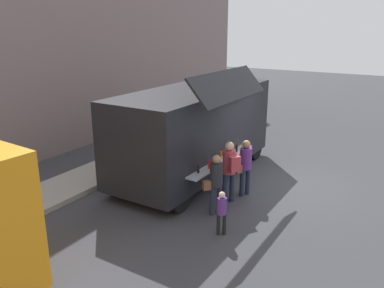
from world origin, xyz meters
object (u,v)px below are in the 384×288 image
Objects in this scene: customer_rear_waiting at (216,180)px; trash_bin at (197,125)px; customer_front_ordering at (245,163)px; customer_mid_with_backpack at (230,166)px; food_truck_main at (195,129)px; child_near_queue at (222,209)px.

trash_bin is at bearing -18.97° from customer_rear_waiting.
customer_mid_with_backpack reaches higher than customer_front_ordering.
food_truck_main is 2.20m from customer_front_ordering.
customer_rear_waiting is (-1.45, 0.16, -0.02)m from customer_front_ordering.
child_near_queue is at bearing 143.44° from customer_mid_with_backpack.
customer_mid_with_backpack reaches higher than customer_rear_waiting.
customer_rear_waiting is (-6.18, -4.18, 0.50)m from trash_bin.
customer_rear_waiting is at bearing -4.34° from child_near_queue.
customer_front_ordering is 2.35m from child_near_queue.
trash_bin is at bearing -18.91° from customer_mid_with_backpack.
child_near_queue is (-2.28, -0.44, -0.32)m from customer_front_ordering.
customer_front_ordering is 0.69m from customer_mid_with_backpack.
customer_rear_waiting reaches higher than child_near_queue.
trash_bin is 7.48m from customer_rear_waiting.
customer_mid_with_backpack reaches higher than trash_bin.
customer_mid_with_backpack is 1.77m from child_near_queue.
food_truck_main is at bearing -11.62° from customer_rear_waiting.
food_truck_main is at bearing 5.55° from customer_front_ordering.
child_near_queue is at bearing 124.40° from customer_front_ordering.
customer_mid_with_backpack is at bearing -20.03° from child_near_queue.
food_truck_main is 2.87m from customer_rear_waiting.
food_truck_main is at bearing -2.04° from customer_mid_with_backpack.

